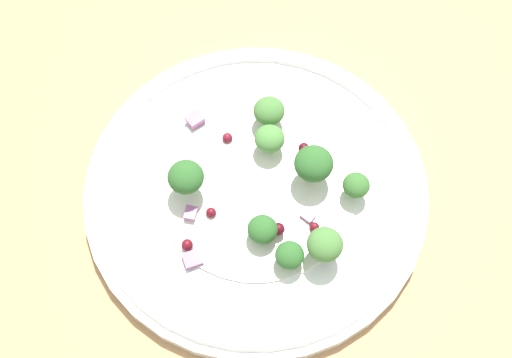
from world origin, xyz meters
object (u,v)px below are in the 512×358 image
(plate, at_px, (256,189))
(broccoli_floret_0, at_px, (314,164))
(broccoli_floret_1, at_px, (356,185))
(broccoli_floret_2, at_px, (186,177))

(plate, relative_size, broccoli_floret_0, 8.87)
(plate, xyz_separation_m, broccoli_floret_0, (0.04, 0.00, 0.03))
(broccoli_floret_1, height_order, broccoli_floret_2, broccoli_floret_2)
(plate, bearing_deg, broccoli_floret_2, 179.75)
(broccoli_floret_0, height_order, broccoli_floret_2, broccoli_floret_0)
(broccoli_floret_1, bearing_deg, broccoli_floret_2, 174.94)
(plate, xyz_separation_m, broccoli_floret_2, (-0.05, 0.00, 0.03))
(broccoli_floret_1, relative_size, broccoli_floret_2, 0.76)
(broccoli_floret_0, xyz_separation_m, broccoli_floret_2, (-0.10, -0.00, -0.00))
(broccoli_floret_0, relative_size, broccoli_floret_2, 1.09)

